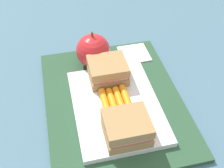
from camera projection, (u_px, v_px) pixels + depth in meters
The scene contains 8 objects.
ground_plane at pixel (113, 102), 0.62m from camera, with size 2.40×2.40×0.00m, color #42667A.
lunchbag_mat at pixel (113, 101), 0.61m from camera, with size 0.36×0.28×0.01m, color #284C33.
food_tray at pixel (116, 106), 0.59m from camera, with size 0.23×0.17×0.01m, color white.
sandwich_half_left at pixel (127, 128), 0.51m from camera, with size 0.07×0.08×0.04m.
sandwich_half_right at pixel (108, 70), 0.62m from camera, with size 0.07×0.08×0.04m.
carrot_sticks_bundle at pixel (116, 102), 0.58m from camera, with size 0.08×0.06×0.02m.
apple at pixel (93, 51), 0.66m from camera, with size 0.08×0.08×0.09m.
paper_napkin at pixel (134, 54), 0.72m from camera, with size 0.07×0.07×0.00m, color white.
Camera 1 is at (-0.40, 0.10, 0.46)m, focal length 46.68 mm.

